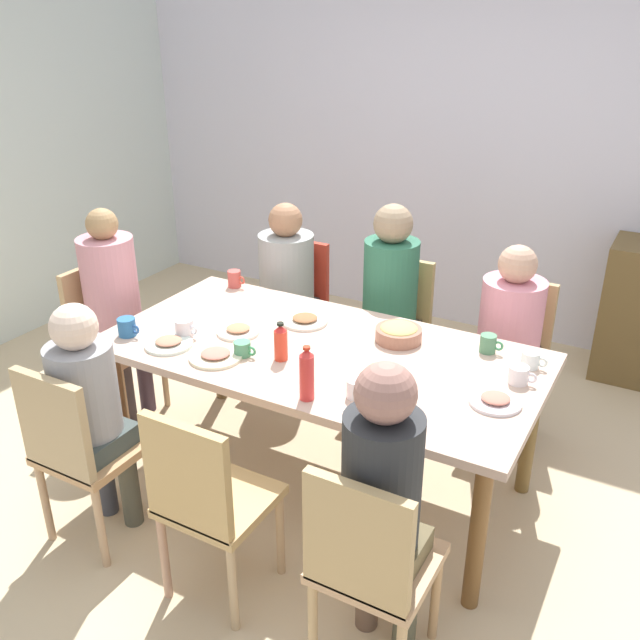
{
  "coord_description": "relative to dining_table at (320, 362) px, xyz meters",
  "views": [
    {
      "loc": [
        1.42,
        -2.55,
        2.25
      ],
      "look_at": [
        0.0,
        0.0,
        0.91
      ],
      "focal_mm": 38.8,
      "sensor_mm": 36.0,
      "label": 1
    }
  ],
  "objects": [
    {
      "name": "plate_3",
      "position": [
        -0.37,
        -0.32,
        0.09
      ],
      "size": [
        0.25,
        0.25,
        0.04
      ],
      "color": "#E9E8C3",
      "rests_on": "dining_table"
    },
    {
      "name": "person_3",
      "position": [
        -0.0,
        0.81,
        0.08
      ],
      "size": [
        0.31,
        0.31,
        1.26
      ],
      "color": "brown",
      "rests_on": "ground_plane"
    },
    {
      "name": "wall_back",
      "position": [
        0.0,
        2.27,
        0.62
      ],
      "size": [
        5.78,
        0.12,
        2.6
      ],
      "primitive_type": "cube",
      "color": "silver",
      "rests_on": "ground_plane"
    },
    {
      "name": "person_5",
      "position": [
        -0.69,
        -0.81,
        0.0
      ],
      "size": [
        0.3,
        0.3,
        1.15
      ],
      "color": "#3A3D46",
      "rests_on": "ground_plane"
    },
    {
      "name": "cup_6",
      "position": [
        -0.28,
        -0.23,
        0.11
      ],
      "size": [
        0.11,
        0.08,
        0.07
      ],
      "color": "#4E956A",
      "rests_on": "dining_table"
    },
    {
      "name": "chair_0",
      "position": [
        -0.69,
        0.9,
        -0.17
      ],
      "size": [
        0.4,
        0.4,
        0.9
      ],
      "color": "red",
      "rests_on": "ground_plane"
    },
    {
      "name": "chair_5",
      "position": [
        -0.69,
        -0.9,
        -0.17
      ],
      "size": [
        0.4,
        0.4,
        0.9
      ],
      "color": "tan",
      "rests_on": "ground_plane"
    },
    {
      "name": "chair_1",
      "position": [
        0.0,
        -0.9,
        -0.17
      ],
      "size": [
        0.4,
        0.4,
        0.9
      ],
      "color": "tan",
      "rests_on": "ground_plane"
    },
    {
      "name": "cup_4",
      "position": [
        0.92,
        0.3,
        0.11
      ],
      "size": [
        0.12,
        0.08,
        0.08
      ],
      "color": "white",
      "rests_on": "dining_table"
    },
    {
      "name": "person_6",
      "position": [
        -1.33,
        0.0,
        0.06
      ],
      "size": [
        0.31,
        0.31,
        1.26
      ],
      "color": "#493849",
      "rests_on": "ground_plane"
    },
    {
      "name": "plate_4",
      "position": [
        -0.21,
        0.22,
        0.09
      ],
      "size": [
        0.23,
        0.23,
        0.04
      ],
      "color": "silver",
      "rests_on": "dining_table"
    },
    {
      "name": "plate_2",
      "position": [
        -0.44,
        -0.05,
        0.09
      ],
      "size": [
        0.21,
        0.21,
        0.04
      ],
      "color": "white",
      "rests_on": "dining_table"
    },
    {
      "name": "cup_5",
      "position": [
        0.91,
        0.13,
        0.11
      ],
      "size": [
        0.12,
        0.09,
        0.08
      ],
      "color": "white",
      "rests_on": "dining_table"
    },
    {
      "name": "cup_0",
      "position": [
        -0.81,
        0.45,
        0.12
      ],
      "size": [
        0.11,
        0.08,
        0.1
      ],
      "color": "#C54C45",
      "rests_on": "dining_table"
    },
    {
      "name": "cup_3",
      "position": [
        0.35,
        -0.31,
        0.11
      ],
      "size": [
        0.12,
        0.09,
        0.08
      ],
      "color": "white",
      "rests_on": "dining_table"
    },
    {
      "name": "plate_1",
      "position": [
        0.87,
        -0.08,
        0.09
      ],
      "size": [
        0.22,
        0.22,
        0.04
      ],
      "color": "silver",
      "rests_on": "dining_table"
    },
    {
      "name": "bowl_0",
      "position": [
        0.42,
        -0.19,
        0.12
      ],
      "size": [
        0.21,
        0.21,
        0.1
      ],
      "color": "beige",
      "rests_on": "dining_table"
    },
    {
      "name": "person_4",
      "position": [
        0.69,
        -0.81,
        0.05
      ],
      "size": [
        0.3,
        0.3,
        1.24
      ],
      "color": "brown",
      "rests_on": "ground_plane"
    },
    {
      "name": "bowl_1",
      "position": [
        0.29,
        0.26,
        0.12
      ],
      "size": [
        0.22,
        0.22,
        0.09
      ],
      "color": "#9C654F",
      "rests_on": "dining_table"
    },
    {
      "name": "plate_0",
      "position": [
        -0.65,
        -0.33,
        0.09
      ],
      "size": [
        0.23,
        0.23,
        0.04
      ],
      "color": "white",
      "rests_on": "dining_table"
    },
    {
      "name": "person_2",
      "position": [
        0.69,
        0.81,
        0.01
      ],
      "size": [
        0.33,
        0.33,
        1.14
      ],
      "color": "brown",
      "rests_on": "ground_plane"
    },
    {
      "name": "bottle_1",
      "position": [
        -0.1,
        -0.18,
        0.16
      ],
      "size": [
        0.06,
        0.06,
        0.19
      ],
      "color": "red",
      "rests_on": "dining_table"
    },
    {
      "name": "chair_6",
      "position": [
        -1.42,
        0.0,
        -0.17
      ],
      "size": [
        0.4,
        0.4,
        0.9
      ],
      "color": "tan",
      "rests_on": "ground_plane"
    },
    {
      "name": "chair_2",
      "position": [
        0.69,
        0.9,
        -0.17
      ],
      "size": [
        0.4,
        0.4,
        0.9
      ],
      "color": "tan",
      "rests_on": "ground_plane"
    },
    {
      "name": "cup_2",
      "position": [
        -0.9,
        -0.33,
        0.12
      ],
      "size": [
        0.12,
        0.09,
        0.09
      ],
      "color": "#29629A",
      "rests_on": "dining_table"
    },
    {
      "name": "bottle_0",
      "position": [
        0.17,
        -0.42,
        0.19
      ],
      "size": [
        0.06,
        0.06,
        0.24
      ],
      "color": "red",
      "rests_on": "dining_table"
    },
    {
      "name": "dining_table",
      "position": [
        0.0,
        0.0,
        0.0
      ],
      "size": [
        2.08,
        1.04,
        0.76
      ],
      "color": "#CDAA94",
      "rests_on": "ground_plane"
    },
    {
      "name": "ground_plane",
      "position": [
        0.0,
        0.0,
        -0.68
      ],
      "size": [
        6.65,
        6.65,
        0.0
      ],
      "primitive_type": "plane",
      "color": "#CDB58D"
    },
    {
      "name": "chair_3",
      "position": [
        0.0,
        0.9,
        -0.17
      ],
      "size": [
        0.4,
        0.4,
        0.9
      ],
      "color": "tan",
      "rests_on": "ground_plane"
    },
    {
      "name": "chair_4",
      "position": [
        0.69,
        -0.9,
        -0.17
      ],
      "size": [
        0.4,
        0.4,
        0.9
      ],
      "color": "tan",
      "rests_on": "ground_plane"
    },
    {
      "name": "cup_7",
      "position": [
        0.7,
        0.35,
        0.12
      ],
      "size": [
        0.11,
        0.08,
        0.09
      ],
      "color": "#4E835D",
      "rests_on": "dining_table"
    },
    {
      "name": "cup_1",
      "position": [
        -0.65,
        -0.2,
        0.12
      ],
      "size": [
        0.13,
        0.09,
        0.09
      ],
      "color": "white",
      "rests_on": "dining_table"
    },
    {
      "name": "person_0",
      "position": [
        -0.69,
        0.81,
        0.03
      ],
      "size": [
        0.34,
        0.34,
        1.18
      ],
      "color": "#3D403E",
      "rests_on": "ground_plane"
    }
  ]
}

